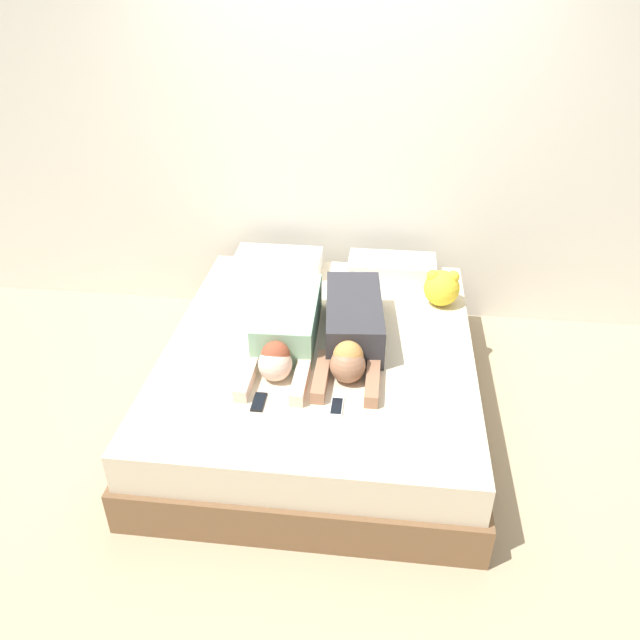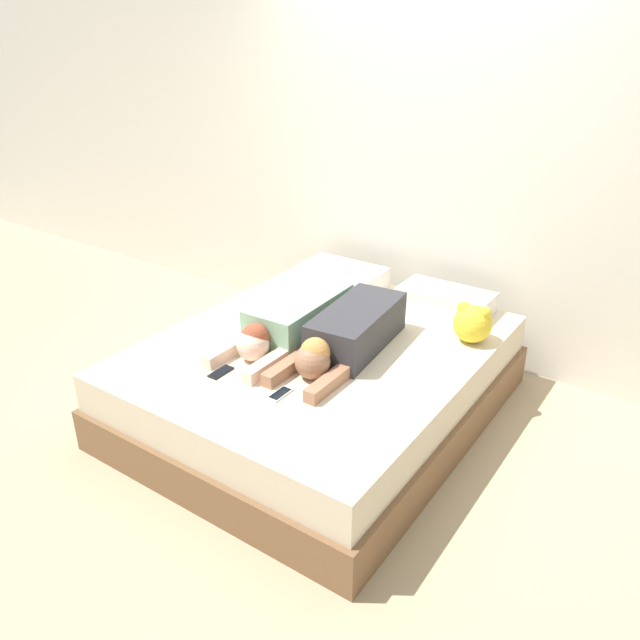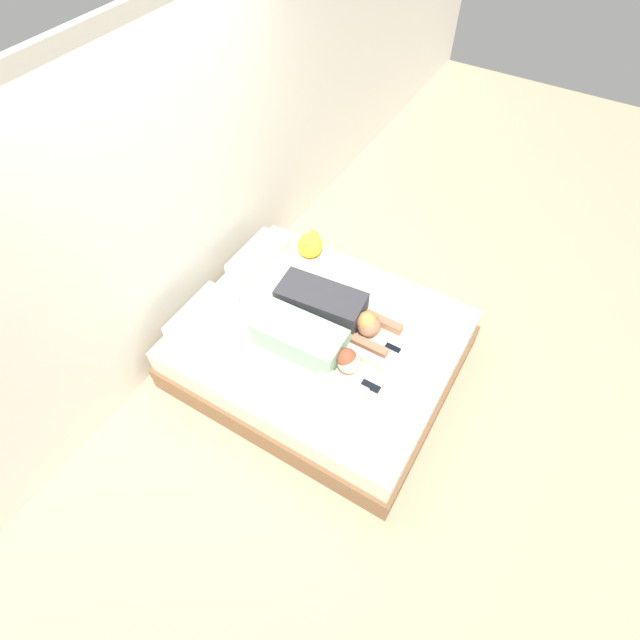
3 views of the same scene
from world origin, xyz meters
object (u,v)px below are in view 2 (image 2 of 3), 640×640
person_right (348,334)px  plush_toy (473,323)px  pillow_head_left (344,274)px  pillow_head_right (446,299)px  bed (320,379)px  cell_phone_left (221,372)px  cell_phone_right (280,394)px  person_left (291,320)px

person_right → plush_toy: 0.74m
pillow_head_left → pillow_head_right: bearing=0.0°
bed → person_right: size_ratio=2.09×
pillow_head_right → bed: bearing=-114.3°
bed → plush_toy: plush_toy is taller
plush_toy → cell_phone_left: bearing=-130.7°
pillow_head_right → person_right: bearing=-103.5°
person_right → cell_phone_right: 0.58m
bed → cell_phone_left: cell_phone_left is taller
person_left → person_right: person_right is taller
bed → pillow_head_right: pillow_head_right is taller
pillow_head_left → plush_toy: size_ratio=2.49×
pillow_head_right → person_left: (-0.58, -0.88, 0.04)m
pillow_head_left → cell_phone_left: 1.44m
pillow_head_right → plush_toy: size_ratio=2.49×
person_right → cell_phone_left: (-0.42, -0.58, -0.10)m
person_left → person_right: (0.38, 0.03, 0.01)m
pillow_head_left → person_left: person_left is taller
pillow_head_left → person_right: person_right is taller
plush_toy → pillow_head_right: bearing=133.0°
bed → pillow_head_left: pillow_head_left is taller
bed → cell_phone_left: bearing=-112.7°
pillow_head_left → cell_phone_right: pillow_head_left is taller
cell_phone_left → cell_phone_right: same height
person_right → plush_toy: (0.52, 0.52, 0.01)m
pillow_head_right → person_left: bearing=-123.4°
person_left → plush_toy: 1.05m
cell_phone_left → pillow_head_right: bearing=66.3°
person_right → cell_phone_right: (-0.03, -0.57, -0.10)m
bed → plush_toy: size_ratio=9.08×
pillow_head_right → cell_phone_right: (-0.24, -1.43, -0.06)m
bed → pillow_head_right: bearing=65.7°
bed → pillow_head_right: 0.99m
person_right → cell_phone_right: size_ratio=7.08×
pillow_head_right → person_left: 1.06m
plush_toy → cell_phone_right: bearing=-117.0°
cell_phone_right → plush_toy: plush_toy is taller
person_left → cell_phone_left: size_ratio=7.01×
person_left → plush_toy: plush_toy is taller
pillow_head_right → plush_toy: plush_toy is taller
pillow_head_right → cell_phone_right: pillow_head_right is taller
cell_phone_left → cell_phone_right: 0.39m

